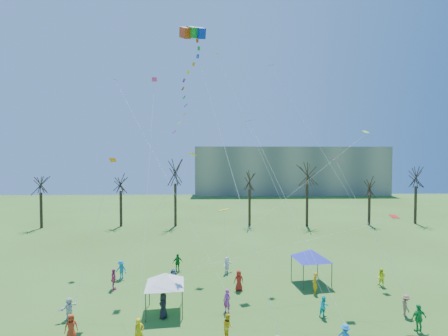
{
  "coord_description": "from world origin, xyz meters",
  "views": [
    {
      "loc": [
        -2.03,
        -18.23,
        11.81
      ],
      "look_at": [
        -1.35,
        5.0,
        11.0
      ],
      "focal_mm": 25.0,
      "sensor_mm": 36.0,
      "label": 1
    }
  ],
  "objects_px": {
    "distant_building": "(289,170)",
    "canopy_tent_white": "(165,279)",
    "big_box_kite": "(191,87)",
    "canopy_tent_blue": "(311,254)"
  },
  "relations": [
    {
      "from": "distant_building",
      "to": "big_box_kite",
      "type": "xyz_separation_m",
      "value": [
        -25.95,
        -74.63,
        10.01
      ]
    },
    {
      "from": "big_box_kite",
      "to": "canopy_tent_blue",
      "type": "xyz_separation_m",
      "value": [
        10.95,
        3.09,
        -14.82
      ]
    },
    {
      "from": "big_box_kite",
      "to": "canopy_tent_white",
      "type": "relative_size",
      "value": 5.79
    },
    {
      "from": "distant_building",
      "to": "canopy_tent_blue",
      "type": "bearing_deg",
      "value": -101.85
    },
    {
      "from": "big_box_kite",
      "to": "canopy_tent_white",
      "type": "height_order",
      "value": "big_box_kite"
    },
    {
      "from": "distant_building",
      "to": "big_box_kite",
      "type": "bearing_deg",
      "value": -109.18
    },
    {
      "from": "canopy_tent_blue",
      "to": "canopy_tent_white",
      "type": "bearing_deg",
      "value": -157.91
    },
    {
      "from": "big_box_kite",
      "to": "canopy_tent_blue",
      "type": "bearing_deg",
      "value": 15.77
    },
    {
      "from": "distant_building",
      "to": "canopy_tent_white",
      "type": "relative_size",
      "value": 15.05
    },
    {
      "from": "big_box_kite",
      "to": "distant_building",
      "type": "bearing_deg",
      "value": 70.82
    }
  ]
}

